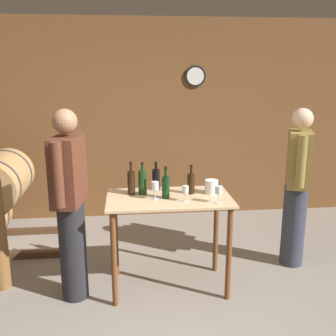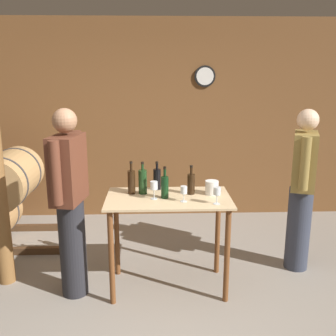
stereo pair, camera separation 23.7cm
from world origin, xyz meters
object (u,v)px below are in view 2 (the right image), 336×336
(wine_bottle_center, at_px, (157,179))
(wine_bottle_far_left, at_px, (131,181))
(wine_glass_near_center, at_px, (184,191))
(person_visitor_with_scarf, at_px, (70,200))
(wine_bottle_right, at_px, (165,186))
(wine_glass_near_left, at_px, (154,186))
(person_host, at_px, (302,187))
(wine_bottle_left, at_px, (143,181))
(ice_bucket, at_px, (212,188))
(wine_bottle_far_right, at_px, (191,183))
(wine_glass_near_right, at_px, (217,192))

(wine_bottle_center, bearing_deg, wine_bottle_far_left, -151.53)
(wine_glass_near_center, bearing_deg, wine_bottle_far_left, 152.65)
(wine_glass_near_center, height_order, person_visitor_with_scarf, person_visitor_with_scarf)
(wine_bottle_right, relative_size, wine_glass_near_left, 1.78)
(wine_glass_near_left, distance_m, person_host, 1.54)
(wine_bottle_left, bearing_deg, wine_bottle_far_left, 178.08)
(wine_bottle_far_left, xyz_separation_m, person_host, (1.70, 0.21, -0.14))
(ice_bucket, relative_size, person_host, 0.08)
(wine_bottle_right, distance_m, ice_bucket, 0.45)
(person_host, bearing_deg, wine_bottle_center, -176.79)
(wine_bottle_far_right, distance_m, wine_glass_near_center, 0.23)
(wine_bottle_left, relative_size, wine_glass_near_right, 2.00)
(wine_bottle_right, distance_m, wine_bottle_far_right, 0.27)
(wine_bottle_far_left, xyz_separation_m, wine_bottle_center, (0.24, 0.13, -0.01))
(wine_bottle_right, xyz_separation_m, ice_bucket, (0.44, 0.10, -0.05))
(wine_bottle_far_left, height_order, wine_bottle_center, wine_bottle_far_left)
(wine_glass_near_center, bearing_deg, wine_bottle_far_right, 68.46)
(wine_bottle_center, height_order, wine_bottle_far_right, same)
(wine_bottle_center, relative_size, wine_bottle_right, 0.95)
(wine_bottle_center, bearing_deg, wine_glass_near_center, -58.19)
(wine_bottle_center, height_order, wine_glass_near_center, wine_bottle_center)
(person_host, bearing_deg, ice_bucket, -165.00)
(wine_glass_near_center, distance_m, person_host, 1.32)
(wine_bottle_far_left, xyz_separation_m, person_visitor_with_scarf, (-0.54, -0.20, -0.11))
(wine_bottle_far_left, relative_size, wine_glass_near_right, 2.04)
(wine_bottle_far_right, bearing_deg, wine_bottle_center, 153.16)
(wine_bottle_left, xyz_separation_m, person_visitor_with_scarf, (-0.64, -0.20, -0.11))
(ice_bucket, bearing_deg, wine_glass_near_left, -167.51)
(person_host, distance_m, person_visitor_with_scarf, 2.27)
(ice_bucket, bearing_deg, wine_bottle_far_left, 176.65)
(wine_bottle_right, xyz_separation_m, person_host, (1.39, 0.35, -0.13))
(wine_glass_near_left, bearing_deg, ice_bucket, 12.49)
(wine_bottle_center, height_order, wine_bottle_right, wine_bottle_right)
(wine_bottle_center, xyz_separation_m, person_host, (1.46, 0.08, -0.13))
(wine_glass_near_left, relative_size, person_host, 0.10)
(wine_bottle_far_right, relative_size, wine_glass_near_left, 1.69)
(person_host, height_order, person_visitor_with_scarf, person_visitor_with_scarf)
(wine_glass_near_center, bearing_deg, person_visitor_with_scarf, 177.47)
(wine_bottle_left, height_order, wine_glass_near_left, wine_bottle_left)
(ice_bucket, distance_m, person_host, 0.99)
(wine_bottle_center, bearing_deg, person_host, 3.21)
(wine_bottle_far_right, relative_size, person_host, 0.17)
(wine_glass_near_center, height_order, ice_bucket, wine_glass_near_center)
(wine_bottle_center, distance_m, ice_bucket, 0.54)
(wine_bottle_center, distance_m, person_host, 1.47)
(wine_bottle_far_left, xyz_separation_m, wine_bottle_left, (0.10, -0.00, 0.00))
(wine_bottle_right, relative_size, wine_bottle_far_right, 1.06)
(wine_glass_near_right, xyz_separation_m, ice_bucket, (-0.00, 0.27, -0.05))
(wine_bottle_far_left, height_order, wine_bottle_far_right, wine_bottle_far_left)
(wine_bottle_left, distance_m, wine_bottle_right, 0.24)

